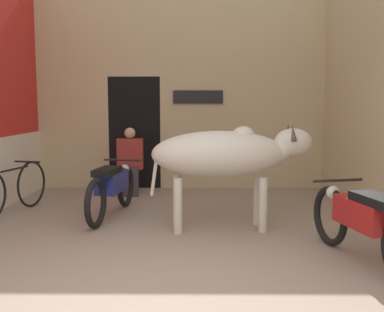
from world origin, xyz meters
TOP-DOWN VIEW (x-y plane):
  - ground_plane at (0.00, 0.00)m, footprint 30.00×30.00m
  - wall_back_with_doorway at (-0.25, 5.23)m, footprint 5.42×0.93m
  - cow at (0.68, 2.17)m, footprint 2.09×0.74m
  - motorcycle_near at (1.95, 0.87)m, footprint 0.65×1.95m
  - motorcycle_far at (-0.92, 2.81)m, footprint 0.58×1.92m
  - bicycle at (-2.41, 2.94)m, footprint 0.54×1.67m
  - shopkeeper_seated at (-0.88, 4.33)m, footprint 0.44×0.33m
  - plastic_stool at (-1.27, 4.41)m, footprint 0.34×0.34m

SIDE VIEW (x-z plane):
  - ground_plane at x=0.00m, z-range 0.00..0.00m
  - plastic_stool at x=-1.27m, z-range 0.02..0.43m
  - bicycle at x=-2.41m, z-range 0.00..0.74m
  - motorcycle_far at x=-0.92m, z-range 0.05..0.82m
  - motorcycle_near at x=1.95m, z-range 0.06..0.85m
  - shopkeeper_seated at x=-0.88m, z-range 0.02..1.21m
  - cow at x=0.68m, z-range 0.28..1.65m
  - wall_back_with_doorway at x=-0.25m, z-range -0.25..3.65m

